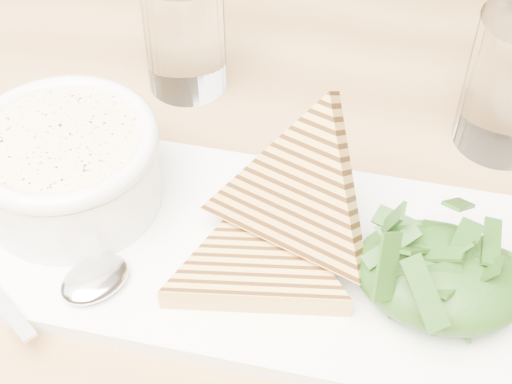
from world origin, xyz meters
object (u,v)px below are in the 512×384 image
(table_top, at_px, (138,312))
(glass_near, at_px, (185,33))
(platter, at_px, (247,253))
(soup_bowl, at_px, (69,174))

(table_top, distance_m, glass_near, 0.24)
(platter, height_order, soup_bowl, soup_bowl)
(table_top, xyz_separation_m, glass_near, (-0.05, 0.23, 0.07))
(glass_near, bearing_deg, table_top, -76.35)
(table_top, xyz_separation_m, platter, (0.06, 0.05, 0.03))
(soup_bowl, bearing_deg, glass_near, 83.96)
(platter, xyz_separation_m, soup_bowl, (-0.13, 0.00, 0.03))
(glass_near, bearing_deg, platter, -55.73)
(table_top, relative_size, platter, 3.31)
(table_top, bearing_deg, glass_near, 103.65)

